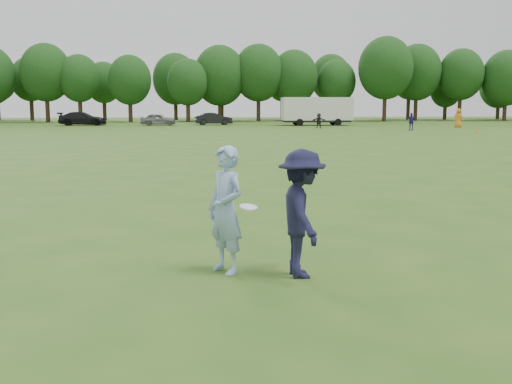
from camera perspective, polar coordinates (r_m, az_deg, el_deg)
ground at (r=9.92m, az=2.20°, el=-6.42°), size 200.00×200.00×0.00m
thrower at (r=8.98m, az=-2.89°, el=-1.71°), size 0.78×0.84×1.92m
defender at (r=8.80m, az=4.38°, el=-2.05°), size 0.75×1.25×1.89m
player_far_b at (r=58.28m, az=14.55°, el=6.51°), size 1.02×0.89×1.65m
player_far_c at (r=65.99m, az=18.71°, el=6.68°), size 1.14×0.94×1.99m
player_far_d at (r=62.07m, az=6.01°, el=6.78°), size 1.44×0.55×1.52m
car_d at (r=71.59m, az=-16.20°, el=6.72°), size 5.34×2.18×1.55m
car_e at (r=69.77m, az=-9.29°, el=6.83°), size 4.10×1.83×1.37m
car_f at (r=70.59m, az=-4.06°, el=6.96°), size 4.52×2.10×1.43m
field_cone at (r=53.71m, az=20.26°, el=5.39°), size 0.28×0.28×0.30m
disc_in_play at (r=8.80m, az=-0.73°, el=-1.46°), size 0.31×0.31×0.09m
cargo_trailer at (r=69.55m, az=5.81°, el=7.79°), size 9.00×2.75×3.20m
treeline at (r=86.56m, az=-3.55°, el=10.91°), size 130.35×18.39×11.74m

